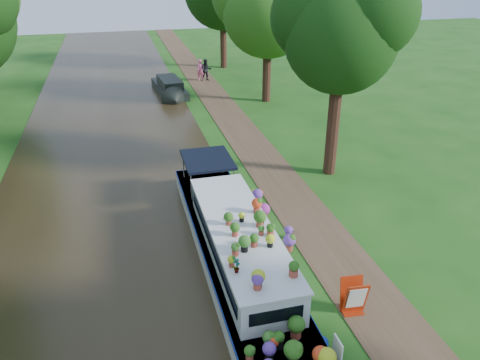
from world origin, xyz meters
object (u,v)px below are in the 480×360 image
(plant_boat, at_px, (240,254))
(second_boat, at_px, (170,88))
(sandwich_board, at_px, (354,298))
(pedestrian_dark, at_px, (206,70))
(pedestrian_pink, at_px, (201,70))

(plant_boat, relative_size, second_boat, 2.19)
(plant_boat, height_order, sandwich_board, plant_boat)
(sandwich_board, height_order, pedestrian_dark, pedestrian_dark)
(pedestrian_pink, bearing_deg, plant_boat, -96.52)
(pedestrian_dark, bearing_deg, second_boat, -135.88)
(pedestrian_pink, relative_size, pedestrian_dark, 0.98)
(plant_boat, distance_m, pedestrian_dark, 25.38)
(second_boat, xyz_separation_m, pedestrian_pink, (2.90, 3.29, 0.39))
(pedestrian_dark, bearing_deg, sandwich_board, -91.88)
(second_boat, xyz_separation_m, pedestrian_dark, (3.32, 3.17, 0.41))
(plant_boat, relative_size, sandwich_board, 12.56)
(sandwich_board, bearing_deg, pedestrian_pink, 93.78)
(sandwich_board, bearing_deg, plant_boat, 143.12)
(plant_boat, xyz_separation_m, pedestrian_dark, (3.81, 25.09, 0.03))
(second_boat, distance_m, pedestrian_pink, 4.40)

